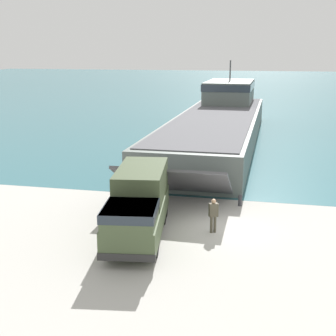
% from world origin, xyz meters
% --- Properties ---
extents(ground_plane, '(240.00, 240.00, 0.00)m').
position_xyz_m(ground_plane, '(0.00, 0.00, 0.00)').
color(ground_plane, '#B7B5AD').
extents(water_surface, '(240.00, 180.00, 0.01)m').
position_xyz_m(water_surface, '(0.00, 94.67, 0.00)').
color(water_surface, '#336B75').
rests_on(water_surface, ground_plane).
extents(landing_craft, '(7.92, 39.00, 7.56)m').
position_xyz_m(landing_craft, '(-2.96, 24.87, 1.87)').
color(landing_craft, '#56605B').
rests_on(landing_craft, ground_plane).
extents(military_truck, '(3.38, 7.67, 3.13)m').
position_xyz_m(military_truck, '(-3.90, -1.82, 1.59)').
color(military_truck, '#475638').
rests_on(military_truck, ground_plane).
extents(soldier_on_ramp, '(0.50, 0.41, 1.74)m').
position_xyz_m(soldier_on_ramp, '(-0.43, -0.73, 1.01)').
color(soldier_on_ramp, '#4C4738').
rests_on(soldier_on_ramp, ground_plane).
extents(mooring_bollard, '(0.25, 0.25, 0.68)m').
position_xyz_m(mooring_bollard, '(0.60, 3.67, 0.37)').
color(mooring_bollard, '#333338').
rests_on(mooring_bollard, ground_plane).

